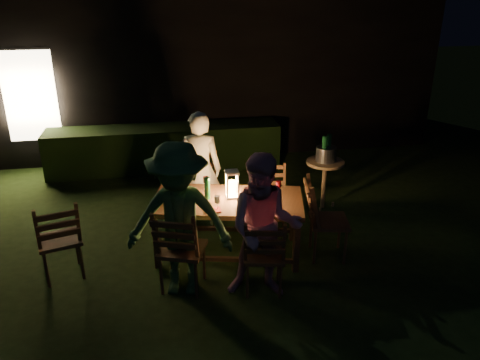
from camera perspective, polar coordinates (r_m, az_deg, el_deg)
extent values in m
plane|color=black|center=(5.58, -2.42, -12.07)|extent=(40.00, 40.00, 0.00)
cube|color=black|center=(10.88, -7.21, 14.17)|extent=(10.00, 4.00, 3.20)
cube|color=#FFE5B2|center=(9.22, -24.19, 9.28)|extent=(0.90, 0.06, 1.60)
cube|color=black|center=(8.75, -9.12, 3.88)|extent=(4.20, 0.70, 0.80)
cube|color=#4B3219|center=(5.74, -1.50, -2.61)|extent=(1.98, 1.30, 0.06)
cube|color=#4B3219|center=(5.71, -10.17, -7.57)|extent=(0.07, 0.07, 0.67)
cube|color=#4B3219|center=(6.36, -8.72, -4.19)|extent=(0.07, 0.07, 0.67)
cube|color=#4B3219|center=(5.59, 6.87, -8.08)|extent=(0.07, 0.07, 0.67)
cube|color=#4B3219|center=(6.24, 6.47, -4.57)|extent=(0.07, 0.07, 0.67)
cube|color=#4B3219|center=(5.25, -7.06, -8.36)|extent=(0.60, 0.59, 0.04)
cube|color=#4B3219|center=(4.93, -7.91, -6.54)|extent=(0.50, 0.31, 0.56)
cube|color=#4B3219|center=(5.20, 2.91, -9.07)|extent=(0.51, 0.49, 0.04)
cube|color=#4B3219|center=(4.89, 3.05, -7.46)|extent=(0.46, 0.23, 0.51)
cube|color=#4B3219|center=(6.56, -4.90, -1.65)|extent=(0.55, 0.53, 0.04)
cube|color=#4B3219|center=(6.63, -4.84, 1.46)|extent=(0.49, 0.24, 0.56)
cube|color=#4B3219|center=(6.53, 3.86, -2.41)|extent=(0.47, 0.45, 0.04)
cube|color=#4B3219|center=(6.59, 3.83, 0.27)|extent=(0.42, 0.21, 0.48)
cube|color=#4B3219|center=(5.89, 10.80, -4.97)|extent=(0.54, 0.56, 0.04)
cube|color=#4B3219|center=(5.72, 8.98, -2.29)|extent=(0.25, 0.50, 0.56)
cube|color=#4B3219|center=(5.79, -21.18, -6.82)|extent=(0.57, 0.56, 0.04)
cube|color=#4B3219|center=(5.48, -21.36, -5.07)|extent=(0.49, 0.28, 0.55)
imported|color=beige|center=(6.49, -4.91, 1.32)|extent=(0.67, 0.52, 1.65)
imported|color=#B77E91|center=(4.95, 2.99, -5.85)|extent=(0.91, 0.78, 1.64)
imported|color=#2E5A2D|center=(5.00, -7.41, -4.98)|extent=(1.25, 0.89, 1.75)
cube|color=white|center=(5.76, -0.97, -2.01)|extent=(0.15, 0.15, 0.03)
cube|color=white|center=(5.63, -0.99, 0.95)|extent=(0.16, 0.16, 0.03)
cylinder|color=#FF9E3F|center=(5.71, -0.97, -0.96)|extent=(0.09, 0.09, 0.18)
cylinder|color=white|center=(5.98, -6.60, -1.26)|extent=(0.25, 0.25, 0.01)
cylinder|color=white|center=(5.59, -7.31, -3.09)|extent=(0.25, 0.25, 0.01)
cylinder|color=white|center=(5.90, 3.02, -1.47)|extent=(0.25, 0.25, 0.01)
cylinder|color=white|center=(5.51, 3.01, -3.34)|extent=(0.25, 0.25, 0.01)
cylinder|color=#0F471E|center=(5.69, -4.02, -1.01)|extent=(0.07, 0.07, 0.28)
cube|color=red|center=(5.45, -3.33, -3.67)|extent=(0.18, 0.14, 0.01)
cube|color=red|center=(5.44, 4.06, -3.75)|extent=(0.18, 0.14, 0.01)
cube|color=black|center=(5.53, -8.16, -3.46)|extent=(0.14, 0.07, 0.01)
cylinder|color=olive|center=(7.08, 10.37, 2.13)|extent=(0.57, 0.57, 0.04)
cylinder|color=olive|center=(7.21, 10.16, -0.62)|extent=(0.07, 0.07, 0.74)
cylinder|color=#A5A8AD|center=(7.03, 10.44, 3.13)|extent=(0.30, 0.30, 0.22)
cylinder|color=#0F471E|center=(6.96, 10.19, 3.39)|extent=(0.07, 0.07, 0.32)
cylinder|color=#0F471E|center=(7.07, 10.74, 3.64)|extent=(0.07, 0.07, 0.32)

